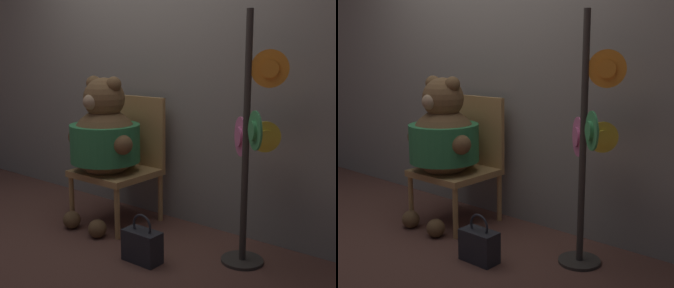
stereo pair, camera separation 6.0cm
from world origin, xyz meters
TOP-DOWN VIEW (x-y plane):
  - ground_plane at (0.00, 0.00)m, footprint 14.00×14.00m
  - wall_back at (0.00, 0.57)m, footprint 8.00×0.10m
  - chair at (-0.08, 0.25)m, footprint 0.58×0.56m
  - teddy_bear at (-0.11, 0.06)m, footprint 0.66×0.58m
  - hat_display_rack at (1.12, 0.16)m, footprint 0.41×0.38m
  - handbag_on_ground at (0.57, -0.27)m, footprint 0.26×0.14m

SIDE VIEW (x-z plane):
  - ground_plane at x=0.00m, z-range 0.00..0.00m
  - handbag_on_ground at x=0.57m, z-range -0.05..0.28m
  - chair at x=-0.08m, z-range 0.01..1.03m
  - teddy_bear at x=-0.11m, z-range 0.11..1.30m
  - hat_display_rack at x=1.12m, z-range -0.06..1.57m
  - wall_back at x=0.00m, z-range 0.00..2.48m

